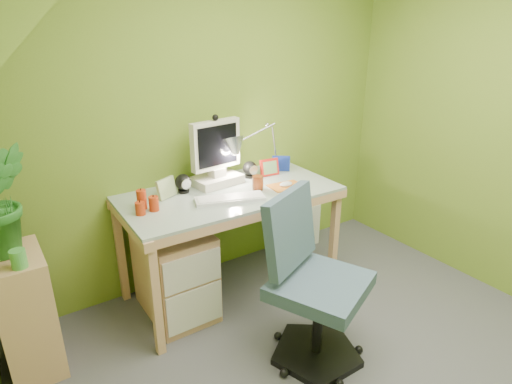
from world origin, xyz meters
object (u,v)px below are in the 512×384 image
monitor (216,147)px  task_chair (320,282)px  desk_lamp (268,136)px  side_ledge (26,313)px  radiator (298,226)px  desk (231,242)px

monitor → task_chair: (0.07, -1.06, -0.55)m
monitor → desk_lamp: (0.45, 0.00, 0.02)m
side_ledge → radiator: side_ledge is taller
desk → desk_lamp: desk_lamp is taller
side_ledge → task_chair: bearing=-31.1°
monitor → side_ledge: bearing=-177.6°
desk → task_chair: size_ratio=1.43×
side_ledge → radiator: (2.19, 0.30, -0.18)m
desk_lamp → task_chair: size_ratio=0.55×
desk → task_chair: (0.07, -0.88, 0.12)m
desk_lamp → side_ledge: 1.94m
desk_lamp → side_ledge: desk_lamp is taller
desk_lamp → radiator: desk_lamp is taller
side_ledge → task_chair: size_ratio=0.71×
side_ledge → radiator: bearing=7.8°
desk → monitor: (-0.00, 0.18, 0.67)m
monitor → task_chair: 1.19m
monitor → radiator: monitor is taller
desk_lamp → side_ledge: (-1.79, -0.21, -0.71)m
monitor → radiator: bearing=-0.3°
side_ledge → task_chair: (1.41, -0.85, 0.15)m
side_ledge → radiator: size_ratio=1.93×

